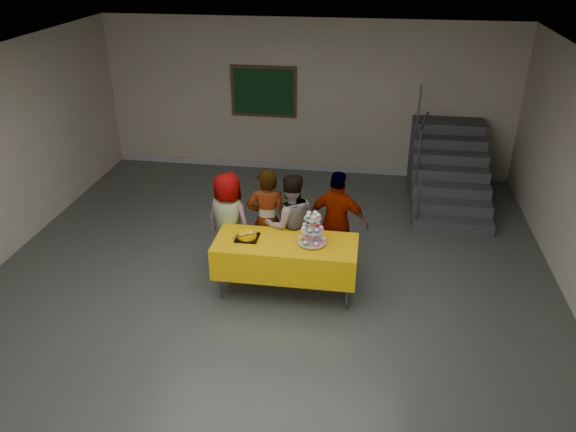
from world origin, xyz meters
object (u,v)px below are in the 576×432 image
(schoolchild_a, at_px, (228,222))
(schoolchild_d, at_px, (337,222))
(bear_cake, at_px, (247,234))
(bake_table, at_px, (286,256))
(cupcake_stand, at_px, (312,231))
(schoolchild_b, at_px, (267,221))
(noticeboard, at_px, (264,92))
(staircase, at_px, (447,171))
(schoolchild_c, at_px, (290,224))

(schoolchild_a, distance_m, schoolchild_d, 1.54)
(bear_cake, distance_m, schoolchild_d, 1.32)
(bake_table, distance_m, bear_cake, 0.59)
(bake_table, xyz_separation_m, cupcake_stand, (0.35, 0.01, 0.40))
(schoolchild_a, bearing_deg, bear_cake, 147.79)
(cupcake_stand, distance_m, schoolchild_b, 0.89)
(schoolchild_b, height_order, schoolchild_d, schoolchild_b)
(bake_table, distance_m, noticeboard, 4.63)
(staircase, xyz_separation_m, noticeboard, (-3.55, 0.84, 1.11))
(schoolchild_d, xyz_separation_m, staircase, (1.81, 2.85, -0.27))
(schoolchild_d, height_order, noticeboard, noticeboard)
(cupcake_stand, relative_size, schoolchild_b, 0.29)
(bake_table, height_order, staircase, staircase)
(bear_cake, distance_m, schoolchild_c, 0.72)
(schoolchild_c, distance_m, staircase, 3.88)
(bear_cake, xyz_separation_m, schoolchild_a, (-0.38, 0.50, -0.10))
(bake_table, height_order, bear_cake, bear_cake)
(staircase, height_order, noticeboard, noticeboard)
(bear_cake, xyz_separation_m, staircase, (2.95, 3.51, -0.34))
(schoolchild_b, bearing_deg, bear_cake, 62.54)
(schoolchild_b, distance_m, schoolchild_c, 0.33)
(bake_table, distance_m, schoolchild_d, 0.95)
(bear_cake, bearing_deg, schoolchild_b, 71.33)
(bear_cake, relative_size, schoolchild_a, 0.25)
(bake_table, bearing_deg, schoolchild_b, 122.79)
(bake_table, distance_m, staircase, 4.29)
(staircase, bearing_deg, schoolchild_b, -132.89)
(staircase, bearing_deg, cupcake_stand, -120.69)
(bake_table, height_order, schoolchild_d, schoolchild_d)
(bake_table, relative_size, schoolchild_b, 1.20)
(schoolchild_b, xyz_separation_m, noticeboard, (-0.77, 3.83, 0.82))
(bake_table, relative_size, staircase, 0.78)
(bear_cake, bearing_deg, schoolchild_d, 29.75)
(schoolchild_b, height_order, staircase, staircase)
(schoolchild_c, bearing_deg, schoolchild_b, -20.55)
(schoolchild_a, xyz_separation_m, schoolchild_c, (0.88, 0.01, 0.02))
(bake_table, xyz_separation_m, noticeboard, (-1.12, 4.37, 1.04))
(staircase, relative_size, noticeboard, 1.85)
(schoolchild_d, distance_m, noticeboard, 4.16)
(cupcake_stand, distance_m, schoolchild_c, 0.67)
(schoolchild_a, height_order, staircase, staircase)
(schoolchild_d, bearing_deg, schoolchild_b, 18.84)
(schoolchild_c, distance_m, noticeboard, 4.07)
(cupcake_stand, xyz_separation_m, schoolchild_d, (0.28, 0.67, -0.20))
(bake_table, distance_m, schoolchild_c, 0.57)
(bear_cake, xyz_separation_m, schoolchild_d, (1.15, 0.66, -0.07))
(schoolchild_b, distance_m, schoolchild_d, 0.99)
(schoolchild_c, bearing_deg, staircase, -149.87)
(bake_table, relative_size, bear_cake, 5.25)
(schoolchild_c, bearing_deg, bake_table, 71.92)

